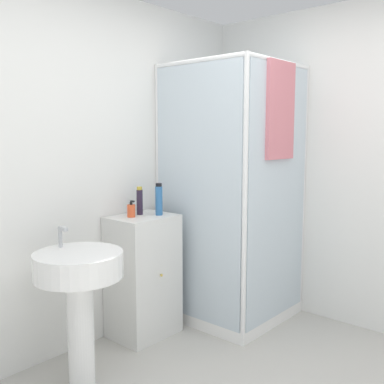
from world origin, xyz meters
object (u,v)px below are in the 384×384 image
object	(u,v)px
soap_dispenser	(131,210)
shampoo_bottle_blue	(159,200)
sink	(79,284)
shampoo_bottle_tall_black	(140,201)

from	to	relation	value
soap_dispenser	shampoo_bottle_blue	world-z (taller)	shampoo_bottle_blue
sink	shampoo_bottle_tall_black	world-z (taller)	shampoo_bottle_tall_black
soap_dispenser	shampoo_bottle_tall_black	distance (m)	0.13
shampoo_bottle_blue	shampoo_bottle_tall_black	bearing A→B (deg)	122.44
sink	shampoo_bottle_tall_black	size ratio (longest dim) A/B	4.54
shampoo_bottle_tall_black	shampoo_bottle_blue	bearing A→B (deg)	-57.56
sink	shampoo_bottle_blue	bearing A→B (deg)	10.98
soap_dispenser	shampoo_bottle_blue	xyz separation A→B (m)	(0.19, -0.09, 0.07)
shampoo_bottle_tall_black	shampoo_bottle_blue	world-z (taller)	shampoo_bottle_blue
sink	shampoo_bottle_blue	size ratio (longest dim) A/B	4.00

